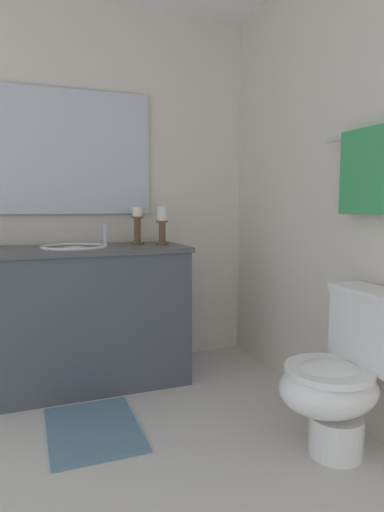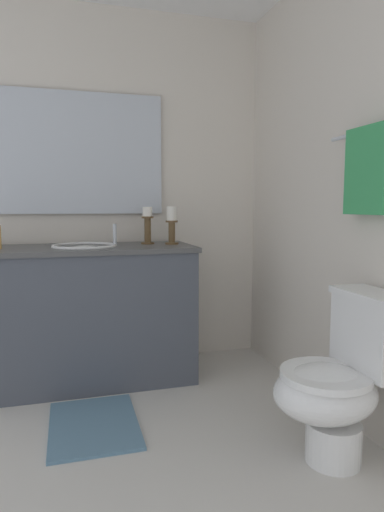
# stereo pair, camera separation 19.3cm
# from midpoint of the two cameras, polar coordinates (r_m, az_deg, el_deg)

# --- Properties ---
(floor) EXTENTS (2.92, 2.53, 0.02)m
(floor) POSITION_cam_midpoint_polar(r_m,az_deg,el_deg) (2.00, -7.73, -27.82)
(floor) COLOR beige
(floor) RESTS_ON ground
(wall_left) EXTENTS (0.04, 2.53, 2.45)m
(wall_left) POSITION_cam_midpoint_polar(r_m,az_deg,el_deg) (3.11, -11.98, 8.32)
(wall_left) COLOR silver
(wall_left) RESTS_ON ground
(vanity_cabinet) EXTENTS (0.58, 1.37, 0.87)m
(vanity_cabinet) POSITION_cam_midpoint_polar(r_m,az_deg,el_deg) (2.87, -11.71, -7.44)
(vanity_cabinet) COLOR #474C56
(vanity_cabinet) RESTS_ON ground
(sink_basin) EXTENTS (0.40, 0.40, 0.24)m
(sink_basin) POSITION_cam_midpoint_polar(r_m,az_deg,el_deg) (2.80, -11.88, 0.43)
(sink_basin) COLOR white
(sink_basin) RESTS_ON vanity_cabinet
(mirror) EXTENTS (0.02, 1.10, 0.81)m
(mirror) POSITION_cam_midpoint_polar(r_m,az_deg,el_deg) (3.08, -12.57, 12.91)
(mirror) COLOR silver
(candle_holder_tall) EXTENTS (0.09, 0.09, 0.25)m
(candle_holder_tall) POSITION_cam_midpoint_polar(r_m,az_deg,el_deg) (2.89, -0.75, 4.12)
(candle_holder_tall) COLOR brown
(candle_holder_tall) RESTS_ON vanity_cabinet
(candle_holder_short) EXTENTS (0.09, 0.09, 0.25)m
(candle_holder_short) POSITION_cam_midpoint_polar(r_m,az_deg,el_deg) (2.92, -3.92, 4.08)
(candle_holder_short) COLOR brown
(candle_holder_short) RESTS_ON vanity_cabinet
(toilet) EXTENTS (0.39, 0.54, 0.75)m
(toilet) POSITION_cam_midpoint_polar(r_m,az_deg,el_deg) (2.10, 21.19, -14.95)
(toilet) COLOR white
(toilet) RESTS_ON ground
(towel_bar) EXTENTS (0.60, 0.02, 0.02)m
(towel_bar) POSITION_cam_midpoint_polar(r_m,az_deg,el_deg) (2.25, 24.65, 14.65)
(towel_bar) COLOR silver
(towel_near_vanity) EXTENTS (0.28, 0.03, 0.40)m
(towel_near_vanity) POSITION_cam_midpoint_polar(r_m,az_deg,el_deg) (2.21, 24.07, 10.12)
(towel_near_vanity) COLOR #389E59
(towel_near_vanity) RESTS_ON towel_bar
(bath_mat) EXTENTS (0.60, 0.44, 0.02)m
(bath_mat) POSITION_cam_midpoint_polar(r_m,az_deg,el_deg) (2.43, -10.29, -20.81)
(bath_mat) COLOR slate
(bath_mat) RESTS_ON ground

